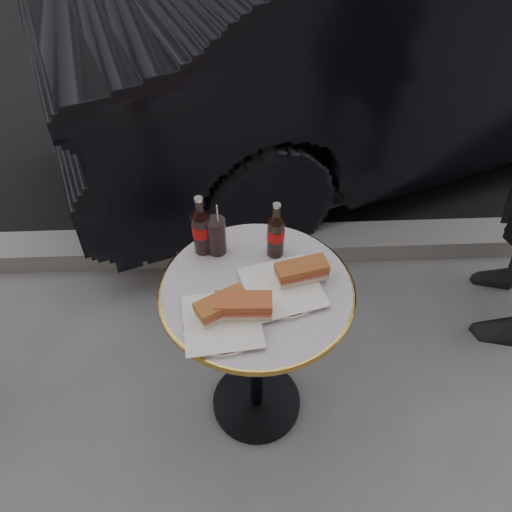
{
  "coord_description": "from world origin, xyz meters",
  "views": [
    {
      "loc": [
        -0.05,
        -1.03,
        1.91
      ],
      "look_at": [
        0.0,
        0.05,
        0.82
      ],
      "focal_mm": 35.0,
      "sensor_mm": 36.0,
      "label": 1
    }
  ],
  "objects_px": {
    "plate_right": "(282,289)",
    "cola_glass": "(216,236)",
    "cola_bottle_right": "(276,230)",
    "plate_left": "(222,323)",
    "bistro_table": "(257,353)",
    "cola_bottle_left": "(201,225)",
    "parked_car": "(426,29)"
  },
  "relations": [
    {
      "from": "bistro_table",
      "to": "cola_glass",
      "type": "relative_size",
      "value": 5.41
    },
    {
      "from": "plate_right",
      "to": "cola_bottle_right",
      "type": "xyz_separation_m",
      "value": [
        -0.01,
        0.17,
        0.1
      ]
    },
    {
      "from": "parked_car",
      "to": "plate_left",
      "type": "bearing_deg",
      "value": 129.83
    },
    {
      "from": "plate_left",
      "to": "cola_bottle_right",
      "type": "height_order",
      "value": "cola_bottle_right"
    },
    {
      "from": "bistro_table",
      "to": "cola_bottle_right",
      "type": "bearing_deg",
      "value": 65.33
    },
    {
      "from": "plate_right",
      "to": "cola_bottle_right",
      "type": "height_order",
      "value": "cola_bottle_right"
    },
    {
      "from": "parked_car",
      "to": "bistro_table",
      "type": "bearing_deg",
      "value": 130.43
    },
    {
      "from": "plate_left",
      "to": "cola_bottle_right",
      "type": "bearing_deg",
      "value": 58.68
    },
    {
      "from": "cola_bottle_left",
      "to": "parked_car",
      "type": "height_order",
      "value": "parked_car"
    },
    {
      "from": "plate_left",
      "to": "parked_car",
      "type": "xyz_separation_m",
      "value": [
        1.23,
        2.16,
        0.0
      ]
    },
    {
      "from": "cola_glass",
      "to": "parked_car",
      "type": "height_order",
      "value": "parked_car"
    },
    {
      "from": "plate_left",
      "to": "plate_right",
      "type": "height_order",
      "value": "same"
    },
    {
      "from": "plate_right",
      "to": "cola_bottle_left",
      "type": "distance_m",
      "value": 0.33
    },
    {
      "from": "cola_bottle_right",
      "to": "parked_car",
      "type": "relative_size",
      "value": 0.05
    },
    {
      "from": "plate_left",
      "to": "cola_bottle_left",
      "type": "relative_size",
      "value": 1.05
    },
    {
      "from": "plate_right",
      "to": "cola_bottle_right",
      "type": "bearing_deg",
      "value": 93.73
    },
    {
      "from": "cola_bottle_right",
      "to": "parked_car",
      "type": "height_order",
      "value": "parked_car"
    },
    {
      "from": "cola_bottle_left",
      "to": "cola_bottle_right",
      "type": "xyz_separation_m",
      "value": [
        0.24,
        -0.03,
        -0.01
      ]
    },
    {
      "from": "bistro_table",
      "to": "cola_glass",
      "type": "xyz_separation_m",
      "value": [
        -0.12,
        0.17,
        0.43
      ]
    },
    {
      "from": "plate_left",
      "to": "cola_bottle_right",
      "type": "distance_m",
      "value": 0.35
    },
    {
      "from": "plate_left",
      "to": "plate_right",
      "type": "relative_size",
      "value": 0.98
    },
    {
      "from": "bistro_table",
      "to": "parked_car",
      "type": "xyz_separation_m",
      "value": [
        1.12,
        2.02,
        0.38
      ]
    },
    {
      "from": "plate_right",
      "to": "cola_bottle_left",
      "type": "relative_size",
      "value": 1.08
    },
    {
      "from": "cola_bottle_left",
      "to": "plate_left",
      "type": "bearing_deg",
      "value": -78.58
    },
    {
      "from": "plate_right",
      "to": "parked_car",
      "type": "relative_size",
      "value": 0.05
    },
    {
      "from": "plate_right",
      "to": "cola_glass",
      "type": "distance_m",
      "value": 0.28
    },
    {
      "from": "cola_glass",
      "to": "cola_bottle_right",
      "type": "bearing_deg",
      "value": -5.84
    },
    {
      "from": "cola_bottle_right",
      "to": "cola_glass",
      "type": "xyz_separation_m",
      "value": [
        -0.19,
        0.02,
        -0.04
      ]
    },
    {
      "from": "bistro_table",
      "to": "plate_left",
      "type": "bearing_deg",
      "value": -127.46
    },
    {
      "from": "plate_right",
      "to": "parked_car",
      "type": "distance_m",
      "value": 2.29
    },
    {
      "from": "cola_bottle_right",
      "to": "plate_left",
      "type": "bearing_deg",
      "value": -121.32
    },
    {
      "from": "plate_right",
      "to": "cola_bottle_right",
      "type": "distance_m",
      "value": 0.19
    }
  ]
}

